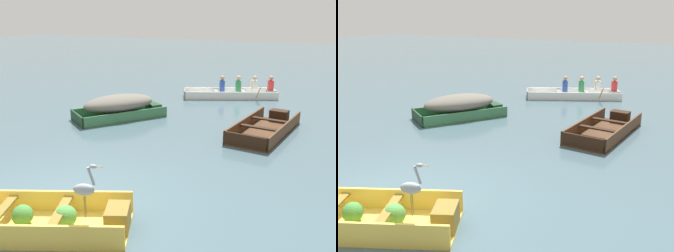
{
  "view_description": "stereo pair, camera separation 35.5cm",
  "coord_description": "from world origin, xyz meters",
  "views": [
    {
      "loc": [
        4.37,
        -4.52,
        3.32
      ],
      "look_at": [
        0.01,
        4.17,
        0.35
      ],
      "focal_mm": 40.0,
      "sensor_mm": 36.0,
      "label": 1
    },
    {
      "loc": [
        4.69,
        -4.36,
        3.32
      ],
      "look_at": [
        0.01,
        4.17,
        0.35
      ],
      "focal_mm": 40.0,
      "sensor_mm": 36.0,
      "label": 2
    }
  ],
  "objects": [
    {
      "name": "ground_plane",
      "position": [
        0.0,
        0.0,
        0.0
      ],
      "size": [
        80.0,
        80.0,
        0.0
      ],
      "primitive_type": "plane",
      "color": "#47606B"
    },
    {
      "name": "dinghy_yellow_foreground",
      "position": [
        0.23,
        -0.75,
        0.15
      ],
      "size": [
        3.31,
        2.36,
        0.41
      ],
      "color": "#E5BC47",
      "rests_on": "ground"
    },
    {
      "name": "skiff_dark_varnish_near_moored",
      "position": [
        2.29,
        5.97,
        0.13
      ],
      "size": [
        1.5,
        3.22,
        0.37
      ],
      "color": "#4C2D19",
      "rests_on": "ground"
    },
    {
      "name": "skiff_green_mid_moored",
      "position": [
        -2.32,
        5.32,
        0.43
      ],
      "size": [
        2.61,
        3.07,
        0.77
      ],
      "color": "#387047",
      "rests_on": "ground"
    },
    {
      "name": "rowboat_white_with_crew",
      "position": [
        0.19,
        10.01,
        0.21
      ],
      "size": [
        3.78,
        2.69,
        0.89
      ],
      "color": "white",
      "rests_on": "ground"
    },
    {
      "name": "heron_on_dinghy",
      "position": [
        1.08,
        -0.66,
        0.87
      ],
      "size": [
        0.45,
        0.25,
        0.84
      ],
      "color": "olive",
      "rests_on": "dinghy_yellow_foreground"
    }
  ]
}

